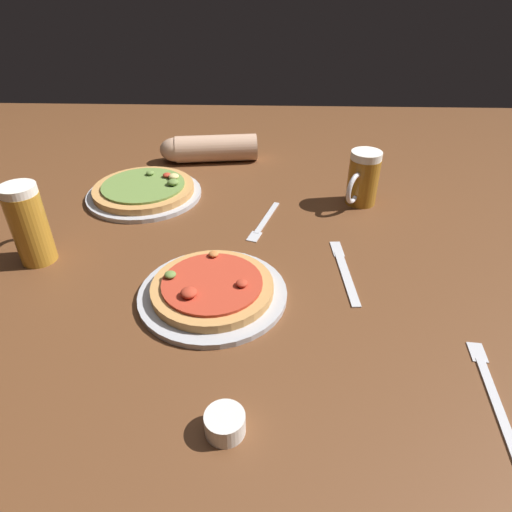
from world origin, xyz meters
name	(u,v)px	position (x,y,z in m)	size (l,w,h in m)	color
ground_plane	(256,269)	(0.00, 0.00, -0.01)	(2.40, 2.40, 0.03)	brown
pizza_plate_near	(212,290)	(-0.08, -0.11, 0.02)	(0.29, 0.29, 0.05)	#B2B2B7
pizza_plate_far	(144,191)	(-0.32, 0.31, 0.02)	(0.31, 0.31, 0.05)	#B2B2B7
beer_mug_dark	(29,224)	(-0.47, 0.00, 0.09)	(0.07, 0.14, 0.18)	#B27A23
beer_mug_amber	(363,179)	(0.27, 0.29, 0.07)	(0.10, 0.12, 0.14)	#9E6619
ramekin_sauce	(225,423)	(-0.03, -0.41, 0.02)	(0.06, 0.06, 0.03)	silver
fork_left	(493,393)	(0.37, -0.33, 0.00)	(0.04, 0.23, 0.01)	silver
knife_right	(344,270)	(0.19, -0.02, 0.00)	(0.04, 0.23, 0.01)	silver
fork_spare	(264,221)	(0.01, 0.18, 0.00)	(0.08, 0.20, 0.01)	silver
diner_arm	(206,149)	(-0.18, 0.57, 0.04)	(0.31, 0.12, 0.08)	tan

